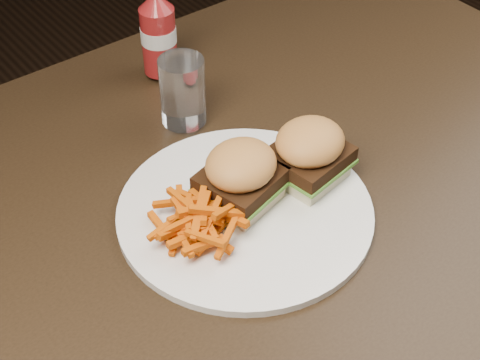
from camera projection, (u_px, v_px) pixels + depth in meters
dining_table at (241, 198)px, 0.95m from camera, size 1.20×0.80×0.04m
plate at (245, 212)px, 0.90m from camera, size 0.31×0.31×0.01m
sandwich_half_a at (241, 194)px, 0.90m from camera, size 0.10×0.09×0.02m
sandwich_half_b at (308, 171)px, 0.93m from camera, size 0.09×0.09×0.02m
fries_pile at (200, 218)px, 0.85m from camera, size 0.11×0.11×0.04m
ketchup_bottle at (159, 40)px, 1.08m from camera, size 0.06×0.06×0.10m
tumbler at (183, 91)px, 1.00m from camera, size 0.07×0.07×0.10m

